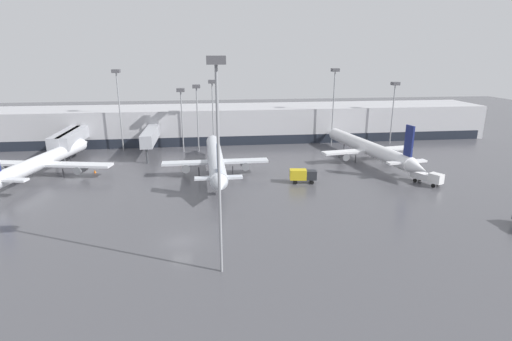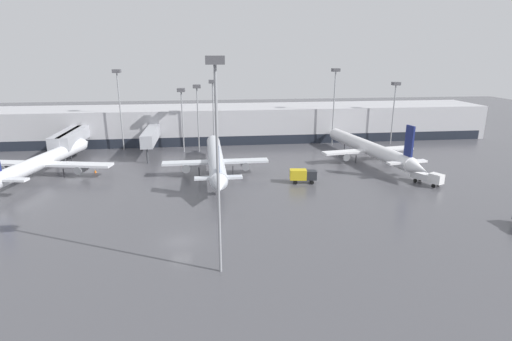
{
  "view_description": "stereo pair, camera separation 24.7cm",
  "coord_description": "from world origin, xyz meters",
  "px_view_note": "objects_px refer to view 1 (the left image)",
  "views": [
    {
      "loc": [
        3.67,
        -46.59,
        22.83
      ],
      "look_at": [
        12.1,
        20.31,
        3.0
      ],
      "focal_mm": 28.0,
      "sensor_mm": 36.0,
      "label": 1
    },
    {
      "loc": [
        3.91,
        -46.62,
        22.83
      ],
      "look_at": [
        12.1,
        20.31,
        3.0
      ],
      "focal_mm": 28.0,
      "sensor_mm": 36.0,
      "label": 2
    }
  ],
  "objects_px": {
    "service_truck_1": "(428,177)",
    "apron_light_mast_6": "(118,88)",
    "traffic_cone_0": "(95,171)",
    "traffic_cone_1": "(181,163)",
    "apron_light_mast_5": "(181,101)",
    "parked_jet_1": "(42,162)",
    "apron_light_mast_2": "(334,85)",
    "apron_light_mast_7": "(217,112)",
    "apron_light_mast_1": "(212,95)",
    "parked_jet_2": "(368,148)",
    "apron_light_mast_3": "(197,98)",
    "parked_jet_0": "(216,159)",
    "apron_light_mast_4": "(394,95)",
    "service_truck_2": "(303,175)"
  },
  "relations": [
    {
      "from": "service_truck_1",
      "to": "apron_light_mast_6",
      "type": "bearing_deg",
      "value": -146.4
    },
    {
      "from": "traffic_cone_0",
      "to": "traffic_cone_1",
      "type": "relative_size",
      "value": 0.87
    },
    {
      "from": "apron_light_mast_5",
      "to": "traffic_cone_0",
      "type": "bearing_deg",
      "value": -136.65
    },
    {
      "from": "parked_jet_1",
      "to": "apron_light_mast_5",
      "type": "relative_size",
      "value": 2.34
    },
    {
      "from": "apron_light_mast_2",
      "to": "apron_light_mast_7",
      "type": "distance_m",
      "value": 67.37
    },
    {
      "from": "service_truck_1",
      "to": "apron_light_mast_1",
      "type": "distance_m",
      "value": 50.89
    },
    {
      "from": "parked_jet_2",
      "to": "apron_light_mast_3",
      "type": "xyz_separation_m",
      "value": [
        -37.01,
        14.09,
        9.75
      ]
    },
    {
      "from": "apron_light_mast_2",
      "to": "apron_light_mast_3",
      "type": "xyz_separation_m",
      "value": [
        -34.21,
        -3.11,
        -2.38
      ]
    },
    {
      "from": "apron_light_mast_5",
      "to": "apron_light_mast_7",
      "type": "relative_size",
      "value": 0.67
    },
    {
      "from": "apron_light_mast_2",
      "to": "parked_jet_1",
      "type": "bearing_deg",
      "value": -162.48
    },
    {
      "from": "parked_jet_0",
      "to": "traffic_cone_0",
      "type": "xyz_separation_m",
      "value": [
        -23.86,
        4.58,
        -2.92
      ]
    },
    {
      "from": "parked_jet_2",
      "to": "apron_light_mast_4",
      "type": "distance_m",
      "value": 23.05
    },
    {
      "from": "traffic_cone_1",
      "to": "traffic_cone_0",
      "type": "bearing_deg",
      "value": -165.26
    },
    {
      "from": "parked_jet_0",
      "to": "apron_light_mast_3",
      "type": "xyz_separation_m",
      "value": [
        -3.54,
        20.58,
        9.5
      ]
    },
    {
      "from": "apron_light_mast_2",
      "to": "apron_light_mast_6",
      "type": "xyz_separation_m",
      "value": [
        -52.55,
        -0.13,
        -0.0
      ]
    },
    {
      "from": "apron_light_mast_6",
      "to": "apron_light_mast_7",
      "type": "height_order",
      "value": "apron_light_mast_7"
    },
    {
      "from": "parked_jet_1",
      "to": "apron_light_mast_4",
      "type": "distance_m",
      "value": 82.4
    },
    {
      "from": "traffic_cone_0",
      "to": "apron_light_mast_1",
      "type": "height_order",
      "value": "apron_light_mast_1"
    },
    {
      "from": "traffic_cone_0",
      "to": "apron_light_mast_5",
      "type": "distance_m",
      "value": 25.85
    },
    {
      "from": "apron_light_mast_3",
      "to": "apron_light_mast_6",
      "type": "relative_size",
      "value": 0.82
    },
    {
      "from": "service_truck_2",
      "to": "apron_light_mast_7",
      "type": "xyz_separation_m",
      "value": [
        -16.03,
        -29.13,
        15.81
      ]
    },
    {
      "from": "apron_light_mast_3",
      "to": "apron_light_mast_6",
      "type": "distance_m",
      "value": 18.73
    },
    {
      "from": "apron_light_mast_6",
      "to": "apron_light_mast_3",
      "type": "bearing_deg",
      "value": -9.22
    },
    {
      "from": "apron_light_mast_1",
      "to": "traffic_cone_1",
      "type": "bearing_deg",
      "value": -120.69
    },
    {
      "from": "parked_jet_2",
      "to": "traffic_cone_0",
      "type": "relative_size",
      "value": 59.68
    },
    {
      "from": "service_truck_2",
      "to": "apron_light_mast_4",
      "type": "xyz_separation_m",
      "value": [
        30.76,
        29.82,
        11.21
      ]
    },
    {
      "from": "service_truck_2",
      "to": "apron_light_mast_2",
      "type": "xyz_separation_m",
      "value": [
        15.08,
        30.58,
        13.57
      ]
    },
    {
      "from": "service_truck_1",
      "to": "apron_light_mast_3",
      "type": "bearing_deg",
      "value": -153.62
    },
    {
      "from": "apron_light_mast_6",
      "to": "apron_light_mast_1",
      "type": "bearing_deg",
      "value": -5.42
    },
    {
      "from": "parked_jet_0",
      "to": "service_truck_1",
      "type": "distance_m",
      "value": 39.33
    },
    {
      "from": "apron_light_mast_4",
      "to": "apron_light_mast_7",
      "type": "distance_m",
      "value": 75.4
    },
    {
      "from": "service_truck_2",
      "to": "apron_light_mast_6",
      "type": "xyz_separation_m",
      "value": [
        -37.47,
        30.45,
        13.56
      ]
    },
    {
      "from": "parked_jet_2",
      "to": "apron_light_mast_7",
      "type": "bearing_deg",
      "value": 132.79
    },
    {
      "from": "apron_light_mast_2",
      "to": "apron_light_mast_3",
      "type": "distance_m",
      "value": 34.44
    },
    {
      "from": "service_truck_1",
      "to": "service_truck_2",
      "type": "height_order",
      "value": "service_truck_2"
    },
    {
      "from": "service_truck_2",
      "to": "apron_light_mast_3",
      "type": "relative_size",
      "value": 0.31
    },
    {
      "from": "apron_light_mast_4",
      "to": "apron_light_mast_6",
      "type": "bearing_deg",
      "value": 179.47
    },
    {
      "from": "parked_jet_0",
      "to": "traffic_cone_0",
      "type": "distance_m",
      "value": 24.47
    },
    {
      "from": "parked_jet_2",
      "to": "apron_light_mast_2",
      "type": "relative_size",
      "value": 2.0
    },
    {
      "from": "service_truck_2",
      "to": "apron_light_mast_2",
      "type": "relative_size",
      "value": 0.26
    },
    {
      "from": "apron_light_mast_7",
      "to": "apron_light_mast_3",
      "type": "bearing_deg",
      "value": 93.14
    },
    {
      "from": "service_truck_1",
      "to": "apron_light_mast_6",
      "type": "distance_m",
      "value": 70.12
    },
    {
      "from": "traffic_cone_0",
      "to": "apron_light_mast_3",
      "type": "height_order",
      "value": "apron_light_mast_3"
    },
    {
      "from": "apron_light_mast_3",
      "to": "apron_light_mast_4",
      "type": "relative_size",
      "value": 1.0
    },
    {
      "from": "apron_light_mast_4",
      "to": "apron_light_mast_1",
      "type": "bearing_deg",
      "value": -178.2
    },
    {
      "from": "parked_jet_0",
      "to": "apron_light_mast_4",
      "type": "relative_size",
      "value": 2.38
    },
    {
      "from": "service_truck_2",
      "to": "apron_light_mast_1",
      "type": "xyz_separation_m",
      "value": [
        -15.45,
        28.36,
        11.89
      ]
    },
    {
      "from": "apron_light_mast_1",
      "to": "apron_light_mast_5",
      "type": "bearing_deg",
      "value": -171.17
    },
    {
      "from": "apron_light_mast_3",
      "to": "apron_light_mast_7",
      "type": "bearing_deg",
      "value": -86.86
    },
    {
      "from": "parked_jet_0",
      "to": "service_truck_2",
      "type": "distance_m",
      "value": 17.13
    }
  ]
}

